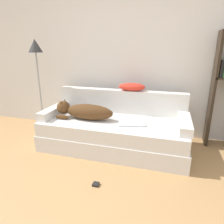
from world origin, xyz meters
TOP-DOWN VIEW (x-y plane):
  - wall_back at (0.00, 2.24)m, footprint 7.50×0.06m
  - couch at (0.15, 1.54)m, footprint 2.04×0.91m
  - couch_backrest at (0.15, 1.92)m, footprint 2.00×0.15m
  - couch_arm_left at (-0.80, 1.53)m, footprint 0.15×0.72m
  - couch_arm_right at (1.10, 1.53)m, footprint 0.15×0.72m
  - dog at (-0.27, 1.47)m, footprint 0.85×0.25m
  - laptop at (0.43, 1.47)m, footprint 0.41×0.33m
  - throw_pillow at (0.32, 1.92)m, footprint 0.40×0.20m
  - floor_lamp at (-1.21, 1.80)m, footprint 0.24×0.24m
  - power_adapter at (0.21, 0.65)m, footprint 0.07×0.07m

SIDE VIEW (x-z plane):
  - power_adapter at x=0.21m, z-range 0.00..0.02m
  - couch at x=0.15m, z-range 0.00..0.42m
  - laptop at x=0.43m, z-range 0.42..0.44m
  - couch_arm_left at x=-0.80m, z-range 0.42..0.54m
  - couch_arm_right at x=1.10m, z-range 0.42..0.54m
  - dog at x=-0.27m, z-range 0.41..0.67m
  - couch_backrest at x=0.15m, z-range 0.42..0.78m
  - throw_pillow at x=0.32m, z-range 0.78..0.90m
  - floor_lamp at x=-1.21m, z-range 0.46..1.99m
  - wall_back at x=0.00m, z-range 0.00..2.70m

